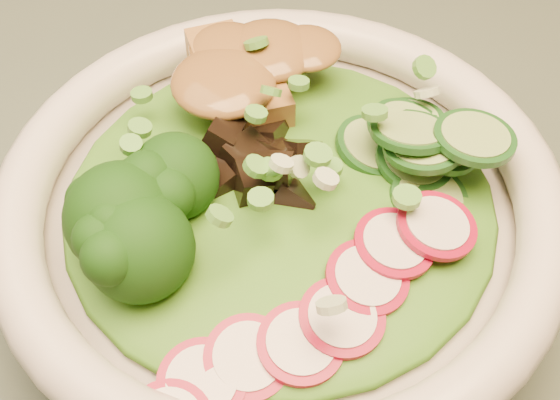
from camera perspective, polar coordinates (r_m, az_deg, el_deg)
dining_table at (r=0.58m, az=-8.34°, el=-6.49°), size 1.20×0.80×0.75m
salad_bowl at (r=0.41m, az=0.00°, el=-1.84°), size 0.29×0.29×0.08m
lettuce_bed at (r=0.39m, az=0.00°, el=0.09°), size 0.22×0.22×0.03m
broccoli_florets at (r=0.37m, az=-9.90°, el=-0.72°), size 0.11×0.10×0.05m
radish_slices at (r=0.35m, az=3.84°, el=-7.99°), size 0.13×0.08×0.02m
cucumber_slices at (r=0.40m, az=9.73°, el=3.34°), size 0.10×0.10×0.04m
mushroom_heap at (r=0.39m, az=-0.54°, el=2.97°), size 0.10×0.10×0.04m
tofu_cubes at (r=0.43m, az=-2.36°, el=8.04°), size 0.11×0.09×0.04m
peanut_sauce at (r=0.42m, az=-2.42°, el=9.44°), size 0.08×0.06×0.02m
scallion_garnish at (r=0.37m, az=0.00°, el=2.66°), size 0.21×0.21×0.03m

